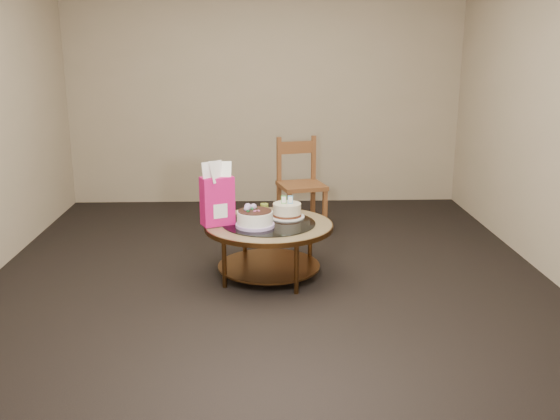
{
  "coord_description": "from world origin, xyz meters",
  "views": [
    {
      "loc": [
        -0.07,
        -4.72,
        1.84
      ],
      "look_at": [
        0.09,
        0.02,
        0.56
      ],
      "focal_mm": 40.0,
      "sensor_mm": 36.0,
      "label": 1
    }
  ],
  "objects_px": {
    "gift_bag": "(217,194)",
    "dining_chair": "(300,184)",
    "cream_cake": "(287,211)",
    "decorated_cake": "(255,219)",
    "coffee_table": "(269,232)"
  },
  "relations": [
    {
      "from": "gift_bag",
      "to": "dining_chair",
      "type": "relative_size",
      "value": 0.53
    },
    {
      "from": "gift_bag",
      "to": "dining_chair",
      "type": "distance_m",
      "value": 1.57
    },
    {
      "from": "cream_cake",
      "to": "gift_bag",
      "type": "relative_size",
      "value": 0.58
    },
    {
      "from": "cream_cake",
      "to": "gift_bag",
      "type": "distance_m",
      "value": 0.61
    },
    {
      "from": "dining_chair",
      "to": "coffee_table",
      "type": "bearing_deg",
      "value": -118.02
    },
    {
      "from": "dining_chair",
      "to": "gift_bag",
      "type": "bearing_deg",
      "value": -132.17
    },
    {
      "from": "coffee_table",
      "to": "gift_bag",
      "type": "relative_size",
      "value": 2.08
    },
    {
      "from": "decorated_cake",
      "to": "dining_chair",
      "type": "xyz_separation_m",
      "value": [
        0.45,
        1.44,
        -0.05
      ]
    },
    {
      "from": "coffee_table",
      "to": "cream_cake",
      "type": "bearing_deg",
      "value": 46.14
    },
    {
      "from": "cream_cake",
      "to": "decorated_cake",
      "type": "bearing_deg",
      "value": -132.38
    },
    {
      "from": "cream_cake",
      "to": "dining_chair",
      "type": "relative_size",
      "value": 0.31
    },
    {
      "from": "cream_cake",
      "to": "gift_bag",
      "type": "xyz_separation_m",
      "value": [
        -0.55,
        -0.18,
        0.19
      ]
    },
    {
      "from": "decorated_cake",
      "to": "cream_cake",
      "type": "xyz_separation_m",
      "value": [
        0.26,
        0.26,
        -0.0
      ]
    },
    {
      "from": "decorated_cake",
      "to": "dining_chair",
      "type": "bearing_deg",
      "value": 72.71
    },
    {
      "from": "decorated_cake",
      "to": "dining_chair",
      "type": "height_order",
      "value": "dining_chair"
    }
  ]
}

